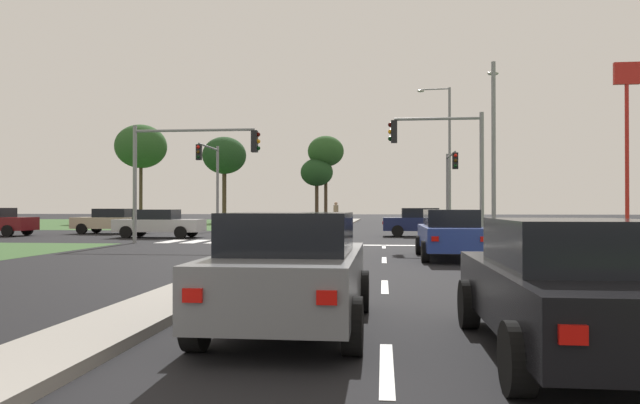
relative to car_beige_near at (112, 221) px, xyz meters
name	(u,v)px	position (x,y,z in m)	size (l,w,h in m)	color
ground_plane	(319,237)	(12.91, -2.25, -0.78)	(200.00, 200.00, 0.00)	black
grass_verge_far_left	(94,223)	(-12.59, 22.25, -0.77)	(35.00, 35.00, 0.01)	#385B2D
grass_verge_far_right	(625,225)	(38.41, 22.25, -0.77)	(35.00, 35.00, 0.01)	#2D4C28
median_island_near	(227,276)	(12.91, -21.25, -0.71)	(1.20, 22.00, 0.14)	gray
median_island_far	(347,223)	(12.91, 22.75, -0.71)	(1.20, 36.00, 0.14)	gray
lane_dash_near	(387,368)	(16.41, -28.16, -0.77)	(0.14, 2.00, 0.01)	silver
lane_dash_second	(385,287)	(16.41, -22.16, -0.77)	(0.14, 2.00, 0.01)	silver
lane_dash_third	(384,260)	(16.41, -16.16, -0.77)	(0.14, 2.00, 0.01)	silver
lane_dash_fourth	(384,247)	(16.41, -10.16, -0.77)	(0.14, 2.00, 0.01)	silver
edge_line_right	(532,278)	(19.76, -20.25, -0.77)	(0.14, 24.00, 0.01)	silver
stop_bar_near	(391,245)	(16.71, -9.25, -0.77)	(6.40, 0.50, 0.01)	silver
crosswalk_bar_near	(172,241)	(6.51, -7.45, -0.77)	(0.70, 2.80, 0.01)	silver
crosswalk_bar_second	(196,241)	(7.66, -7.45, -0.77)	(0.70, 2.80, 0.01)	silver
crosswalk_bar_third	(220,242)	(8.81, -7.45, -0.77)	(0.70, 2.80, 0.01)	silver
crosswalk_bar_fourth	(244,242)	(9.96, -7.45, -0.77)	(0.70, 2.80, 0.01)	silver
crosswalk_bar_fifth	(268,242)	(11.11, -7.45, -0.77)	(0.70, 2.80, 0.01)	silver
crosswalk_bar_sixth	(293,242)	(12.26, -7.45, -0.77)	(0.70, 2.80, 0.01)	silver
car_beige_near	(112,221)	(0.00, 0.00, 0.00)	(4.48, 2.04, 1.52)	#BCAD8E
car_black_second	(570,287)	(18.37, -27.53, -0.02)	(1.94, 4.47, 1.48)	black
car_blue_third	(450,234)	(18.47, -15.38, 0.01)	(1.96, 4.62, 1.53)	navy
car_silver_fourth	(159,223)	(4.60, -4.16, -0.02)	(4.59, 1.98, 1.49)	#B7B7BC
car_navy_fifth	(422,222)	(18.51, -1.36, 0.02)	(4.36, 1.96, 1.56)	#161E47
car_grey_seventh	(291,270)	(15.18, -26.40, 0.01)	(1.97, 4.16, 1.54)	slate
traffic_signal_far_right	(450,177)	(20.51, 2.66, 2.71)	(0.32, 4.47, 5.05)	gray
traffic_signal_near_left	(183,160)	(7.53, -8.85, 2.93)	(5.81, 0.32, 5.27)	gray
traffic_signal_near_right	(448,155)	(19.10, -8.85, 3.05)	(4.01, 0.32, 5.61)	gray
traffic_signal_far_left	(211,172)	(5.31, 2.80, 3.13)	(0.32, 4.37, 5.71)	gray
street_lamp_second	(494,141)	(21.59, -5.63, 3.96)	(0.65, 1.84, 8.47)	gray
street_lamp_third	(447,150)	(21.37, 12.48, 5.29)	(2.60, 0.43, 10.98)	gray
pedestrian_at_median	(336,212)	(13.16, 6.12, 0.48)	(0.34, 0.34, 1.84)	#9E8966
fastfood_pole_sign	(627,108)	(33.94, 10.42, 8.01)	(1.80, 0.40, 12.10)	red
treeline_near	(141,147)	(-9.54, 26.54, 7.34)	(5.50, 5.50, 10.49)	#423323
treeline_second	(224,156)	(-0.49, 27.09, 6.31)	(4.66, 4.66, 9.13)	#423323
treeline_third	(326,152)	(10.21, 29.14, 6.82)	(3.92, 3.92, 9.34)	#423323
treeline_fourth	(317,173)	(9.28, 28.67, 4.53)	(3.49, 3.49, 6.85)	#423323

